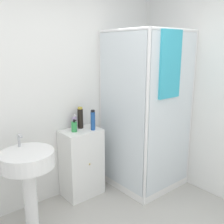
% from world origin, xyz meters
% --- Properties ---
extents(wall_back, '(6.40, 0.06, 2.50)m').
position_xyz_m(wall_back, '(0.00, 1.70, 1.25)').
color(wall_back, white).
rests_on(wall_back, ground_plane).
extents(shower_enclosure, '(0.85, 0.88, 2.01)m').
position_xyz_m(shower_enclosure, '(1.18, 1.16, 0.58)').
color(shower_enclosure, white).
rests_on(shower_enclosure, ground_plane).
extents(vanity_cabinet, '(0.47, 0.35, 0.84)m').
position_xyz_m(vanity_cabinet, '(0.41, 1.50, 0.42)').
color(vanity_cabinet, white).
rests_on(vanity_cabinet, ground_plane).
extents(sink, '(0.51, 0.51, 0.98)m').
position_xyz_m(sink, '(-0.36, 1.25, 0.67)').
color(sink, white).
rests_on(sink, ground_plane).
extents(soap_dispenser, '(0.07, 0.07, 0.15)m').
position_xyz_m(soap_dispenser, '(0.32, 1.50, 0.90)').
color(soap_dispenser, green).
rests_on(soap_dispenser, vanity_cabinet).
extents(shampoo_bottle_tall_black, '(0.07, 0.07, 0.26)m').
position_xyz_m(shampoo_bottle_tall_black, '(0.46, 1.58, 0.97)').
color(shampoo_bottle_tall_black, black).
rests_on(shampoo_bottle_tall_black, vanity_cabinet).
extents(shampoo_bottle_blue, '(0.05, 0.05, 0.24)m').
position_xyz_m(shampoo_bottle_blue, '(0.53, 1.42, 0.96)').
color(shampoo_bottle_blue, '#1E4C93').
rests_on(shampoo_bottle_blue, vanity_cabinet).
extents(lotion_bottle_white, '(0.06, 0.06, 0.18)m').
position_xyz_m(lotion_bottle_white, '(0.38, 1.59, 0.92)').
color(lotion_bottle_white, '#B299C6').
rests_on(lotion_bottle_white, vanity_cabinet).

